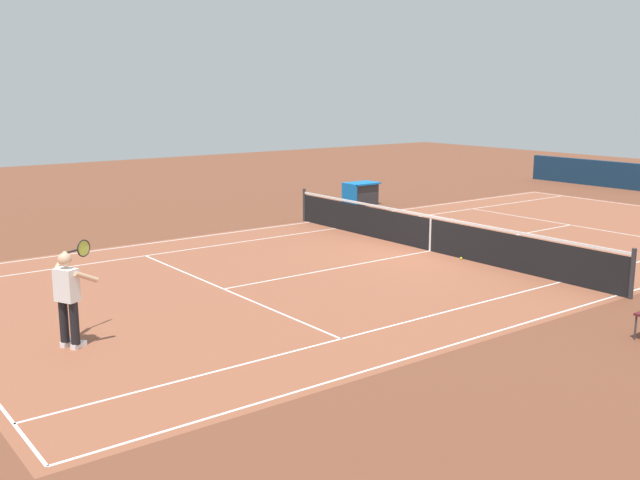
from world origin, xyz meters
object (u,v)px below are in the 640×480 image
Objects in this scene: tennis_net at (431,233)px; tennis_ball at (461,258)px; equipment_cart_tarped at (361,193)px; tennis_player_near at (68,294)px.

tennis_net is 1.30m from tennis_ball.
tennis_net is at bearing -95.26° from tennis_ball.
tennis_net is 9.36× the size of equipment_cart_tarped.
tennis_net reaches higher than equipment_cart_tarped.
equipment_cart_tarped is at bearing -114.33° from tennis_ball.
equipment_cart_tarped is (-3.75, -7.32, -0.05)m from tennis_net.
tennis_ball is (0.11, 1.21, -0.46)m from tennis_net.
tennis_player_near is at bearing 9.12° from tennis_net.
tennis_net is 8.22m from equipment_cart_tarped.
tennis_ball is 0.05× the size of equipment_cart_tarped.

